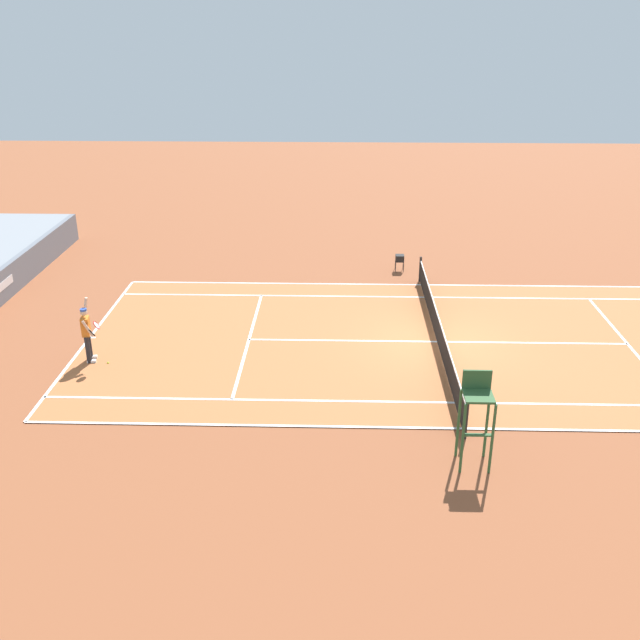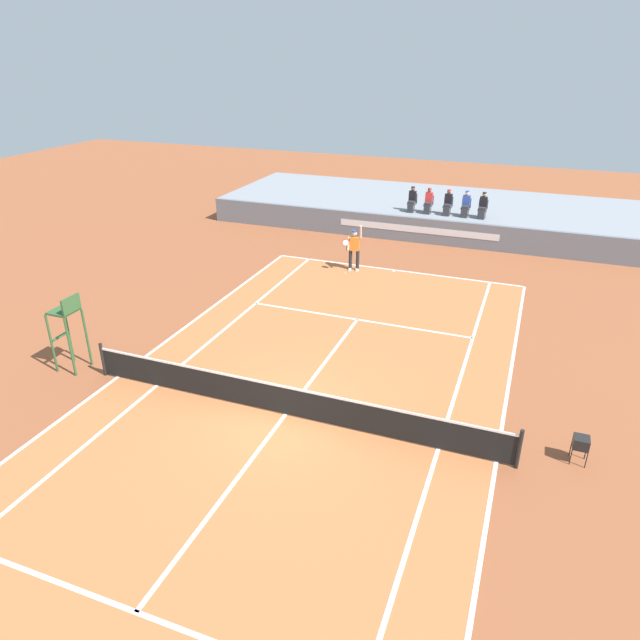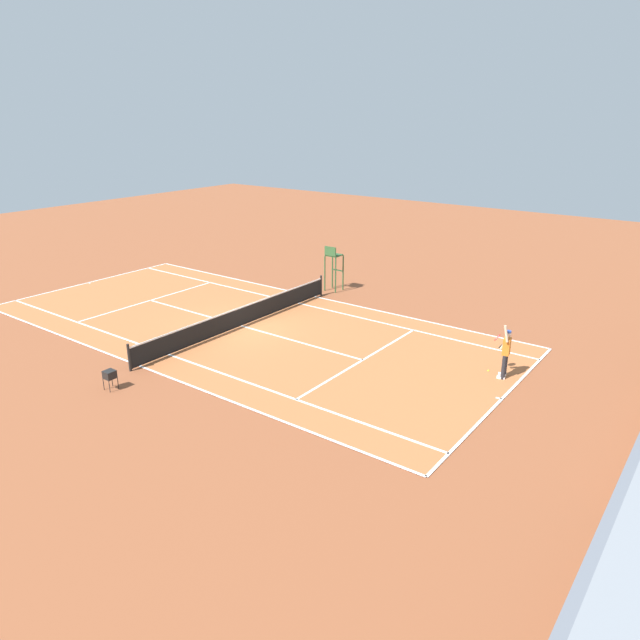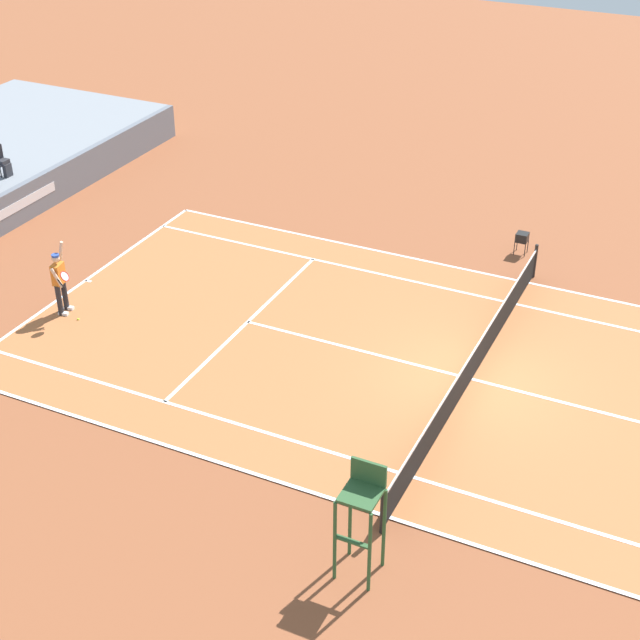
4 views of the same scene
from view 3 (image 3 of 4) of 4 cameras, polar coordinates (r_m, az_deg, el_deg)
ground_plane at (r=26.43m, az=-7.58°, el=-0.63°), size 80.00×80.00×0.00m
court at (r=26.42m, az=-7.58°, el=-0.61°), size 11.08×23.88×0.03m
net at (r=26.25m, az=-7.63°, el=0.44°), size 11.98×0.10×1.07m
tennis_player at (r=21.88m, az=17.60°, el=-2.99°), size 0.75×0.73×2.08m
tennis_ball at (r=22.59m, az=16.06°, el=-4.76°), size 0.07×0.07×0.07m
umpire_chair at (r=31.16m, az=1.30°, el=5.64°), size 0.77×0.77×2.44m
ball_hopper at (r=21.41m, az=-19.79°, el=-4.98°), size 0.36×0.36×0.70m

